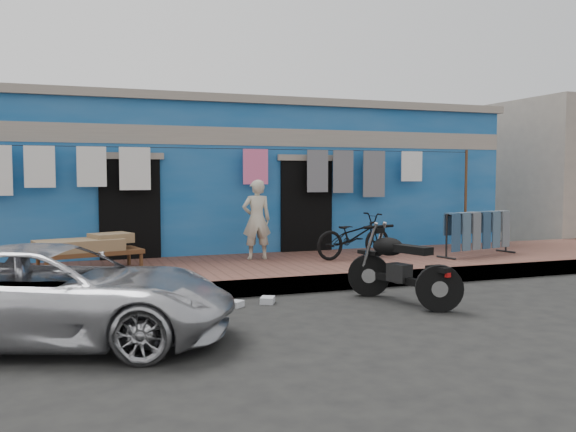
% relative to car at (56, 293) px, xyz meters
% --- Properties ---
extents(ground, '(80.00, 80.00, 0.00)m').
position_rel_car_xyz_m(ground, '(3.42, 0.17, -0.55)').
color(ground, black).
rests_on(ground, ground).
extents(sidewalk, '(28.00, 3.00, 0.25)m').
position_rel_car_xyz_m(sidewalk, '(3.42, 3.17, -0.42)').
color(sidewalk, brown).
rests_on(sidewalk, ground).
extents(curb, '(28.00, 0.10, 0.25)m').
position_rel_car_xyz_m(curb, '(3.42, 1.72, -0.42)').
color(curb, gray).
rests_on(curb, ground).
extents(building, '(12.20, 5.20, 3.36)m').
position_rel_car_xyz_m(building, '(3.42, 7.16, 1.14)').
color(building, '#125098').
rests_on(building, ground).
extents(clothesline, '(10.06, 0.06, 2.10)m').
position_rel_car_xyz_m(clothesline, '(3.04, 4.42, 1.26)').
color(clothesline, brown).
rests_on(clothesline, sidewalk).
extents(car, '(4.25, 2.95, 1.09)m').
position_rel_car_xyz_m(car, '(0.00, 0.00, 0.00)').
color(car, silver).
rests_on(car, ground).
extents(seated_person, '(0.55, 0.39, 1.46)m').
position_rel_car_xyz_m(seated_person, '(3.41, 3.81, 0.43)').
color(seated_person, beige).
rests_on(seated_person, sidewalk).
extents(bicycle, '(1.65, 0.79, 1.03)m').
position_rel_car_xyz_m(bicycle, '(5.12, 3.27, 0.22)').
color(bicycle, black).
rests_on(bicycle, sidewalk).
extents(motorcycle, '(1.50, 1.97, 1.07)m').
position_rel_car_xyz_m(motorcycle, '(4.52, 0.51, -0.01)').
color(motorcycle, black).
rests_on(motorcycle, ground).
extents(charpoy, '(2.04, 1.56, 0.56)m').
position_rel_car_xyz_m(charpoy, '(0.47, 3.40, -0.02)').
color(charpoy, brown).
rests_on(charpoy, sidewalk).
extents(jeans_rack, '(1.97, 1.16, 0.87)m').
position_rel_car_xyz_m(jeans_rack, '(7.57, 2.86, 0.14)').
color(jeans_rack, black).
rests_on(jeans_rack, sidewalk).
extents(litter_a, '(0.24, 0.24, 0.09)m').
position_rel_car_xyz_m(litter_a, '(2.27, 1.07, -0.50)').
color(litter_a, silver).
rests_on(litter_a, ground).
extents(litter_b, '(0.18, 0.17, 0.07)m').
position_rel_car_xyz_m(litter_b, '(4.62, 1.37, -0.51)').
color(litter_b, silver).
rests_on(litter_b, ground).
extents(litter_c, '(0.27, 0.29, 0.09)m').
position_rel_car_xyz_m(litter_c, '(2.75, 1.16, -0.50)').
color(litter_c, silver).
rests_on(litter_c, ground).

